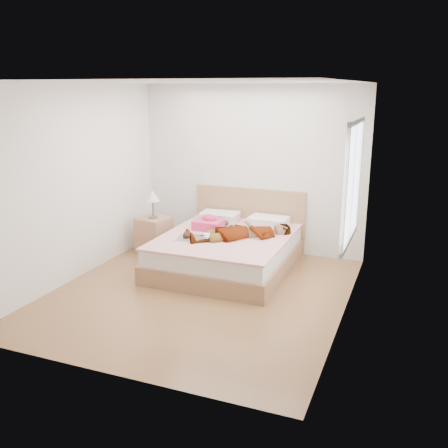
{
  "coord_description": "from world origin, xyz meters",
  "views": [
    {
      "loc": [
        2.46,
        -5.37,
        2.54
      ],
      "look_at": [
        0.0,
        0.85,
        0.7
      ],
      "focal_mm": 40.0,
      "sensor_mm": 36.0,
      "label": 1
    }
  ],
  "objects_px": {
    "nightstand": "(154,233)",
    "towel": "(208,223)",
    "phone": "(219,214)",
    "woman": "(241,229)",
    "plush_toy": "(187,235)",
    "magazine": "(191,238)",
    "bed": "(229,249)",
    "coffee_mug": "(207,237)"
  },
  "relations": [
    {
      "from": "woman",
      "to": "magazine",
      "type": "height_order",
      "value": "woman"
    },
    {
      "from": "bed",
      "to": "plush_toy",
      "type": "distance_m",
      "value": 0.69
    },
    {
      "from": "nightstand",
      "to": "magazine",
      "type": "bearing_deg",
      "value": -32.45
    },
    {
      "from": "bed",
      "to": "plush_toy",
      "type": "bearing_deg",
      "value": -135.03
    },
    {
      "from": "bed",
      "to": "magazine",
      "type": "bearing_deg",
      "value": -132.91
    },
    {
      "from": "nightstand",
      "to": "towel",
      "type": "bearing_deg",
      "value": -3.22
    },
    {
      "from": "phone",
      "to": "coffee_mug",
      "type": "bearing_deg",
      "value": -117.32
    },
    {
      "from": "coffee_mug",
      "to": "plush_toy",
      "type": "xyz_separation_m",
      "value": [
        -0.29,
        0.0,
        0.0
      ]
    },
    {
      "from": "woman",
      "to": "coffee_mug",
      "type": "xyz_separation_m",
      "value": [
        -0.36,
        -0.37,
        -0.05
      ]
    },
    {
      "from": "phone",
      "to": "coffee_mug",
      "type": "height_order",
      "value": "phone"
    },
    {
      "from": "woman",
      "to": "phone",
      "type": "relative_size",
      "value": 15.72
    },
    {
      "from": "woman",
      "to": "nightstand",
      "type": "relative_size",
      "value": 1.52
    },
    {
      "from": "magazine",
      "to": "nightstand",
      "type": "relative_size",
      "value": 0.5
    },
    {
      "from": "woman",
      "to": "magazine",
      "type": "xyz_separation_m",
      "value": [
        -0.61,
        -0.35,
        -0.1
      ]
    },
    {
      "from": "magazine",
      "to": "plush_toy",
      "type": "height_order",
      "value": "plush_toy"
    },
    {
      "from": "phone",
      "to": "woman",
      "type": "bearing_deg",
      "value": -75.94
    },
    {
      "from": "bed",
      "to": "towel",
      "type": "bearing_deg",
      "value": 162.28
    },
    {
      "from": "towel",
      "to": "plush_toy",
      "type": "xyz_separation_m",
      "value": [
        -0.08,
        -0.56,
        -0.03
      ]
    },
    {
      "from": "plush_toy",
      "to": "nightstand",
      "type": "xyz_separation_m",
      "value": [
        -0.88,
        0.61,
        -0.23
      ]
    },
    {
      "from": "towel",
      "to": "magazine",
      "type": "bearing_deg",
      "value": -92.75
    },
    {
      "from": "towel",
      "to": "plush_toy",
      "type": "bearing_deg",
      "value": -97.81
    },
    {
      "from": "phone",
      "to": "towel",
      "type": "bearing_deg",
      "value": -148.54
    },
    {
      "from": "magazine",
      "to": "nightstand",
      "type": "height_order",
      "value": "nightstand"
    },
    {
      "from": "phone",
      "to": "plush_toy",
      "type": "relative_size",
      "value": 0.45
    },
    {
      "from": "towel",
      "to": "bed",
      "type": "bearing_deg",
      "value": -17.72
    },
    {
      "from": "bed",
      "to": "nightstand",
      "type": "height_order",
      "value": "nightstand"
    },
    {
      "from": "phone",
      "to": "nightstand",
      "type": "distance_m",
      "value": 1.11
    },
    {
      "from": "towel",
      "to": "nightstand",
      "type": "distance_m",
      "value": 1.0
    },
    {
      "from": "phone",
      "to": "coffee_mug",
      "type": "xyz_separation_m",
      "value": [
        0.14,
        -0.77,
        -0.13
      ]
    },
    {
      "from": "coffee_mug",
      "to": "nightstand",
      "type": "height_order",
      "value": "nightstand"
    },
    {
      "from": "bed",
      "to": "towel",
      "type": "height_order",
      "value": "bed"
    },
    {
      "from": "magazine",
      "to": "plush_toy",
      "type": "distance_m",
      "value": 0.07
    },
    {
      "from": "phone",
      "to": "towel",
      "type": "distance_m",
      "value": 0.25
    },
    {
      "from": "woman",
      "to": "coffee_mug",
      "type": "bearing_deg",
      "value": -81.7
    },
    {
      "from": "towel",
      "to": "magazine",
      "type": "height_order",
      "value": "towel"
    },
    {
      "from": "plush_toy",
      "to": "nightstand",
      "type": "distance_m",
      "value": 1.1
    },
    {
      "from": "phone",
      "to": "nightstand",
      "type": "xyz_separation_m",
      "value": [
        -1.04,
        -0.16,
        -0.36
      ]
    },
    {
      "from": "magazine",
      "to": "bed",
      "type": "bearing_deg",
      "value": 47.09
    },
    {
      "from": "woman",
      "to": "plush_toy",
      "type": "relative_size",
      "value": 7.04
    },
    {
      "from": "towel",
      "to": "plush_toy",
      "type": "height_order",
      "value": "towel"
    },
    {
      "from": "plush_toy",
      "to": "nightstand",
      "type": "height_order",
      "value": "nightstand"
    },
    {
      "from": "coffee_mug",
      "to": "nightstand",
      "type": "distance_m",
      "value": 1.35
    }
  ]
}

